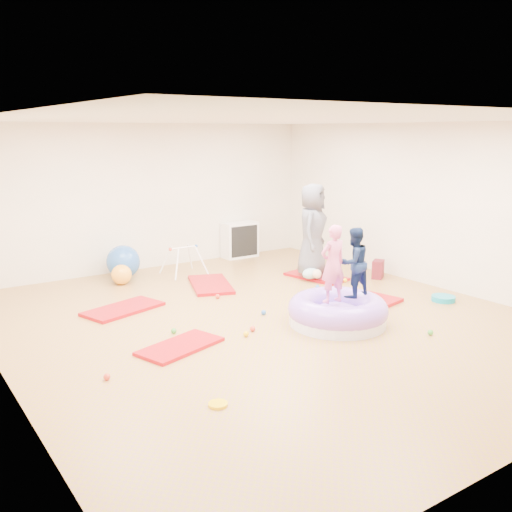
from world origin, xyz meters
TOP-DOWN VIEW (x-y plane):
  - room at (0.00, 0.00)m, footprint 7.01×8.01m
  - gym_mat_front_left at (-1.50, -0.21)m, footprint 1.19×0.83m
  - gym_mat_mid_left at (-1.51, 1.65)m, footprint 1.30×0.91m
  - gym_mat_center_back at (0.28, 2.11)m, footprint 1.05×1.42m
  - gym_mat_right at (1.62, -0.25)m, footprint 1.44×0.93m
  - gym_mat_rear_right at (2.18, 1.51)m, footprint 0.77×1.22m
  - inflatable_cushion at (0.74, -0.64)m, footprint 1.40×1.40m
  - child_pink at (0.60, -0.67)m, footprint 0.41×0.28m
  - child_navy at (1.01, -0.65)m, footprint 0.49×0.38m
  - adult_caregiver at (2.10, 1.55)m, footprint 0.98×0.93m
  - infant at (1.93, 1.33)m, footprint 0.35×0.36m
  - ball_pit_balls at (0.32, 0.23)m, footprint 5.12×3.13m
  - exercise_ball_blue at (-0.76, 3.50)m, footprint 0.61×0.61m
  - exercise_ball_orange at (-0.96, 3.09)m, footprint 0.36×0.36m
  - infant_play_gym at (0.24, 3.03)m, footprint 0.72×0.68m
  - cube_shelf at (1.98, 3.79)m, footprint 0.75×0.37m
  - balance_disc at (2.89, -0.77)m, footprint 0.37×0.37m
  - backpack at (3.10, 0.85)m, footprint 0.34×0.31m
  - yellow_toy at (-1.89, -1.80)m, footprint 0.20×0.20m

SIDE VIEW (x-z plane):
  - yellow_toy at x=-1.89m, z-range 0.00..0.03m
  - gym_mat_front_left at x=-1.50m, z-range 0.00..0.04m
  - gym_mat_rear_right at x=2.18m, z-range 0.00..0.05m
  - gym_mat_mid_left at x=-1.51m, z-range 0.00..0.05m
  - gym_mat_center_back at x=0.28m, z-range 0.00..0.05m
  - gym_mat_right at x=1.62m, z-range 0.00..0.06m
  - ball_pit_balls at x=0.32m, z-range 0.00..0.08m
  - balance_disc at x=2.89m, z-range 0.00..0.08m
  - infant at x=1.93m, z-range 0.05..0.26m
  - backpack at x=3.10m, z-range 0.00..0.33m
  - inflatable_cushion at x=0.74m, z-range -0.05..0.39m
  - exercise_ball_orange at x=-0.96m, z-range 0.00..0.36m
  - exercise_ball_blue at x=-0.76m, z-range 0.00..0.61m
  - infant_play_gym at x=0.24m, z-range 0.09..0.64m
  - cube_shelf at x=1.98m, z-range 0.00..0.75m
  - adult_caregiver at x=2.10m, z-range 0.05..1.74m
  - child_navy at x=1.01m, z-range 0.40..1.40m
  - child_pink at x=0.60m, z-range 0.40..1.48m
  - room at x=0.00m, z-range 0.00..2.80m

